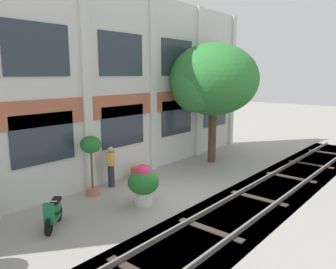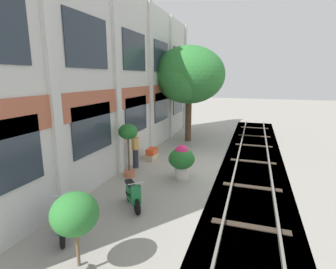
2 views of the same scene
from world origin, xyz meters
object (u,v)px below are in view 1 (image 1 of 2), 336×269
at_px(potted_plant_square_trough, 140,173).
at_px(scooter_second_parked, 54,212).
at_px(broadleaf_tree, 213,82).
at_px(potted_plant_ribbed_drum, 143,183).
at_px(potted_plant_terracotta_small, 91,151).
at_px(resident_by_doorway, 111,165).

distance_m(potted_plant_square_trough, scooter_second_parked, 4.86).
relative_size(broadleaf_tree, scooter_second_parked, 5.41).
bearing_deg(potted_plant_square_trough, broadleaf_tree, -9.92).
xyz_separation_m(potted_plant_square_trough, potted_plant_ribbed_drum, (-1.86, -2.03, 0.51)).
bearing_deg(potted_plant_terracotta_small, potted_plant_square_trough, -0.86).
bearing_deg(potted_plant_ribbed_drum, potted_plant_terracotta_small, 104.99).
bearing_deg(potted_plant_terracotta_small, resident_by_doorway, 10.95).
relative_size(potted_plant_terracotta_small, scooter_second_parked, 2.03).
distance_m(broadleaf_tree, scooter_second_parked, 9.73).
distance_m(broadleaf_tree, potted_plant_ribbed_drum, 7.11).
relative_size(potted_plant_square_trough, resident_by_doorway, 0.51).
xyz_separation_m(broadleaf_tree, resident_by_doorway, (-5.70, 1.00, -3.15)).
height_order(broadleaf_tree, resident_by_doorway, broadleaf_tree).
relative_size(broadleaf_tree, potted_plant_ribbed_drum, 4.30).
distance_m(potted_plant_ribbed_drum, scooter_second_parked, 2.98).
relative_size(potted_plant_square_trough, scooter_second_parked, 0.76).
distance_m(potted_plant_ribbed_drum, resident_by_doorway, 2.33).
xyz_separation_m(broadleaf_tree, potted_plant_square_trough, (-4.34, 0.76, -3.75)).
bearing_deg(potted_plant_terracotta_small, potted_plant_ribbed_drum, -75.01).
xyz_separation_m(potted_plant_square_trough, scooter_second_parked, (-4.70, -1.21, 0.17)).
bearing_deg(scooter_second_parked, potted_plant_terracotta_small, 166.48).
bearing_deg(broadleaf_tree, scooter_second_parked, -177.15).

